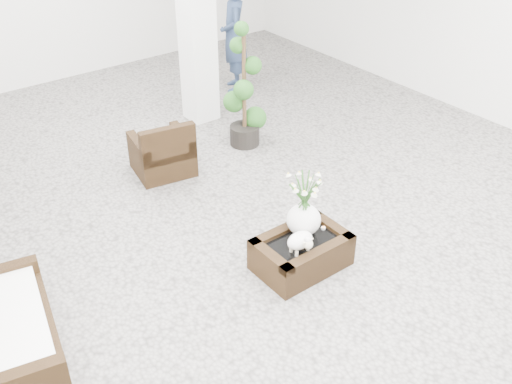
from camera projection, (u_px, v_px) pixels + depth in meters
ground at (250, 237)px, 6.43m from camera, size 11.00×11.00×0.00m
coffee_table at (301, 254)px, 5.94m from camera, size 0.90×0.60×0.31m
sheep_figurine at (300, 242)px, 5.67m from camera, size 0.28×0.23×0.21m
planter_narcissus at (305, 199)px, 5.76m from camera, size 0.44×0.44×0.80m
tealight at (323, 228)px, 6.01m from camera, size 0.04×0.04×0.03m
armchair at (161, 145)px, 7.40m from camera, size 0.79×0.76×0.73m
loveseat at (10, 326)px, 4.81m from camera, size 0.92×1.49×0.74m
topiary at (244, 86)px, 7.76m from camera, size 0.45×0.45×1.67m
shopper at (234, 35)px, 9.35m from camera, size 0.68×0.77×1.77m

